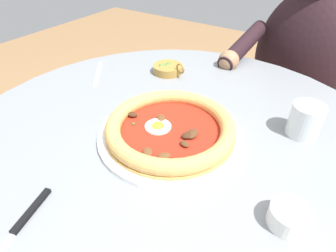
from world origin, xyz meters
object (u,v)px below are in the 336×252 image
at_px(cafe_chair_diner, 299,89).
at_px(pizza_on_plate, 170,129).
at_px(dining_table, 173,174).
at_px(steak_knife, 20,225).
at_px(ramekin_capers, 289,216).
at_px(fork_utensil, 98,73).
at_px(olive_pan, 168,68).
at_px(water_glass, 305,121).
at_px(diner_person, 284,103).

bearing_deg(cafe_chair_diner, pizza_on_plate, -10.65).
relative_size(dining_table, steak_knife, 4.97).
height_order(pizza_on_plate, ramekin_capers, pizza_on_plate).
relative_size(steak_knife, fork_utensil, 1.53).
bearing_deg(pizza_on_plate, olive_pan, -145.56).
height_order(fork_utensil, cafe_chair_diner, cafe_chair_diner).
distance_m(ramekin_capers, fork_utensil, 0.69).
bearing_deg(cafe_chair_diner, dining_table, -10.32).
distance_m(water_glass, ramekin_capers, 0.26).
height_order(dining_table, olive_pan, olive_pan).
xyz_separation_m(dining_table, water_glass, (-0.17, 0.24, 0.16)).
relative_size(steak_knife, cafe_chair_diner, 0.25).
bearing_deg(pizza_on_plate, cafe_chair_diner, 169.35).
relative_size(water_glass, fork_utensil, 0.55).
xyz_separation_m(water_glass, ramekin_capers, (0.26, 0.04, -0.02)).
distance_m(water_glass, fork_utensil, 0.62).
height_order(steak_knife, fork_utensil, steak_knife).
distance_m(pizza_on_plate, water_glass, 0.30).
bearing_deg(fork_utensil, water_glass, 93.36).
bearing_deg(dining_table, cafe_chair_diner, 169.68).
distance_m(dining_table, fork_utensil, 0.42).
bearing_deg(ramekin_capers, steak_knife, -55.89).
bearing_deg(dining_table, water_glass, 124.80).
height_order(pizza_on_plate, olive_pan, olive_pan).
distance_m(dining_table, steak_knife, 0.37).
relative_size(fork_utensil, diner_person, 0.12).
distance_m(steak_knife, diner_person, 1.08).
distance_m(pizza_on_plate, fork_utensil, 0.39).
relative_size(olive_pan, cafe_chair_diner, 0.14).
bearing_deg(ramekin_capers, water_glass, -172.33).
relative_size(dining_table, ramekin_capers, 15.74).
height_order(dining_table, cafe_chair_diner, cafe_chair_diner).
xyz_separation_m(pizza_on_plate, fork_utensil, (-0.14, -0.37, -0.02)).
height_order(steak_knife, olive_pan, olive_pan).
bearing_deg(ramekin_capers, olive_pan, -127.29).
relative_size(ramekin_capers, olive_pan, 0.56).
height_order(pizza_on_plate, cafe_chair_diner, cafe_chair_diner).
bearing_deg(olive_pan, dining_table, 35.90).
distance_m(steak_knife, fork_utensil, 0.55).
height_order(dining_table, steak_knife, steak_knife).
xyz_separation_m(steak_knife, ramekin_capers, (-0.24, 0.36, 0.02)).
bearing_deg(diner_person, water_glass, 12.53).
relative_size(steak_knife, ramekin_capers, 3.17).
bearing_deg(cafe_chair_diner, water_glass, 7.81).
bearing_deg(steak_knife, pizza_on_plate, 166.95).
distance_m(diner_person, cafe_chair_diner, 0.14).
distance_m(water_glass, olive_pan, 0.45).
distance_m(steak_knife, ramekin_capers, 0.44).
distance_m(dining_table, pizza_on_plate, 0.15).
bearing_deg(steak_knife, cafe_chair_diner, 168.66).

